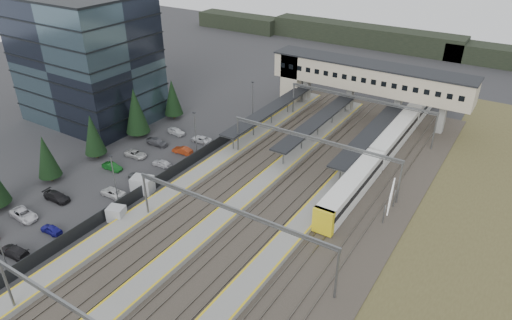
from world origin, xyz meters
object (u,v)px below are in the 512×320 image
Objects in this scene: train at (394,137)px; footbridge at (355,77)px; relay_cabin_near at (143,185)px; billboard at (391,197)px; relay_cabin_far at (117,214)px; office_building at (87,59)px.

footbridge is at bearing 138.56° from train.
relay_cabin_near is 36.20m from billboard.
billboard is at bearing 22.90° from relay_cabin_near.
footbridge reaches higher than relay_cabin_far.
train is at bearing 58.84° from relay_cabin_far.
billboard reaches higher than relay_cabin_near.
train is at bearing 106.07° from billboard.
footbridge is 17.42m from train.
footbridge is 0.67× the size of train.
relay_cabin_far is at bearing -36.50° from office_building.
train is (12.30, -10.86, -5.87)m from footbridge.
train is (27.34, 34.79, 0.78)m from relay_cabin_near.
footbridge is (15.04, 45.65, 6.64)m from relay_cabin_near.
train reaches higher than relay_cabin_far.
train is at bearing -41.44° from footbridge.
train is (25.31, 41.85, 1.03)m from relay_cabin_far.
office_building reaches higher than relay_cabin_near.
relay_cabin_far is 54.72m from footbridge.
office_building is 0.40× the size of train.
train is 11.00× the size of billboard.
footbridge is (13.01, 52.71, 6.89)m from relay_cabin_far.
office_building is 8.90× the size of relay_cabin_far.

